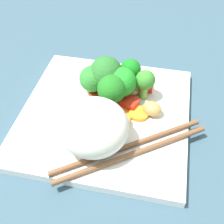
% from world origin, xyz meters
% --- Properties ---
extents(ground_plane, '(1.10, 1.10, 0.02)m').
position_xyz_m(ground_plane, '(0.00, 0.00, -0.01)').
color(ground_plane, '#355263').
extents(square_plate, '(0.27, 0.27, 0.01)m').
position_xyz_m(square_plate, '(0.00, 0.00, 0.01)').
color(square_plate, white).
rests_on(square_plate, ground_plane).
extents(rice_mound, '(0.12, 0.12, 0.07)m').
position_xyz_m(rice_mound, '(0.06, -0.00, 0.05)').
color(rice_mound, white).
rests_on(rice_mound, square_plate).
extents(broccoli_floret_0, '(0.03, 0.03, 0.05)m').
position_xyz_m(broccoli_floret_0, '(-0.05, 0.06, 0.05)').
color(broccoli_floret_0, '#72B045').
rests_on(broccoli_floret_0, square_plate).
extents(broccoli_floret_1, '(0.05, 0.05, 0.06)m').
position_xyz_m(broccoli_floret_1, '(-0.04, 0.02, 0.05)').
color(broccoli_floret_1, '#60A049').
rests_on(broccoli_floret_1, square_plate).
extents(broccoli_floret_2, '(0.05, 0.05, 0.07)m').
position_xyz_m(broccoli_floret_2, '(-0.05, -0.01, 0.06)').
color(broccoli_floret_2, '#57983D').
rests_on(broccoli_floret_2, square_plate).
extents(broccoli_floret_3, '(0.05, 0.05, 0.06)m').
position_xyz_m(broccoli_floret_3, '(-0.01, 0.01, 0.05)').
color(broccoli_floret_3, '#68AE55').
rests_on(broccoli_floret_3, square_plate).
extents(broccoli_floret_4, '(0.04, 0.04, 0.06)m').
position_xyz_m(broccoli_floret_4, '(-0.04, -0.03, 0.05)').
color(broccoli_floret_4, '#6A9E49').
rests_on(broccoli_floret_4, square_plate).
extents(broccoli_floret_5, '(0.04, 0.04, 0.06)m').
position_xyz_m(broccoli_floret_5, '(-0.07, 0.03, 0.05)').
color(broccoli_floret_5, '#61A044').
rests_on(broccoli_floret_5, square_plate).
extents(carrot_slice_0, '(0.04, 0.04, 0.01)m').
position_xyz_m(carrot_slice_0, '(-0.08, -0.01, 0.02)').
color(carrot_slice_0, orange).
rests_on(carrot_slice_0, square_plate).
extents(carrot_slice_1, '(0.04, 0.04, 0.00)m').
position_xyz_m(carrot_slice_1, '(0.00, 0.03, 0.02)').
color(carrot_slice_1, orange).
rests_on(carrot_slice_1, square_plate).
extents(carrot_slice_2, '(0.04, 0.04, 0.01)m').
position_xyz_m(carrot_slice_2, '(-0.01, 0.06, 0.02)').
color(carrot_slice_2, orange).
rests_on(carrot_slice_2, square_plate).
extents(pepper_chunk_0, '(0.03, 0.03, 0.01)m').
position_xyz_m(pepper_chunk_0, '(-0.02, -0.02, 0.02)').
color(pepper_chunk_0, red).
rests_on(pepper_chunk_0, square_plate).
extents(pepper_chunk_1, '(0.02, 0.02, 0.02)m').
position_xyz_m(pepper_chunk_1, '(0.01, -0.01, 0.02)').
color(pepper_chunk_1, red).
rests_on(pepper_chunk_1, square_plate).
extents(pepper_chunk_2, '(0.02, 0.02, 0.02)m').
position_xyz_m(pepper_chunk_2, '(-0.07, 0.06, 0.02)').
color(pepper_chunk_2, red).
rests_on(pepper_chunk_2, square_plate).
extents(pepper_chunk_3, '(0.03, 0.03, 0.01)m').
position_xyz_m(pepper_chunk_3, '(-0.02, 0.04, 0.02)').
color(pepper_chunk_3, red).
rests_on(pepper_chunk_3, square_plate).
extents(chicken_piece_0, '(0.03, 0.02, 0.02)m').
position_xyz_m(chicken_piece_0, '(0.02, 0.03, 0.02)').
color(chicken_piece_0, tan).
rests_on(chicken_piece_0, square_plate).
extents(chicken_piece_2, '(0.03, 0.04, 0.02)m').
position_xyz_m(chicken_piece_2, '(-0.01, 0.08, 0.03)').
color(chicken_piece_2, tan).
rests_on(chicken_piece_2, square_plate).
extents(chicken_piece_3, '(0.03, 0.03, 0.02)m').
position_xyz_m(chicken_piece_3, '(-0.06, 0.04, 0.02)').
color(chicken_piece_3, tan).
rests_on(chicken_piece_3, square_plate).
extents(chicken_piece_4, '(0.04, 0.04, 0.03)m').
position_xyz_m(chicken_piece_4, '(-0.06, 0.01, 0.03)').
color(chicken_piece_4, tan).
rests_on(chicken_piece_4, square_plate).
extents(chopstick_pair, '(0.16, 0.21, 0.01)m').
position_xyz_m(chopstick_pair, '(0.07, 0.05, 0.02)').
color(chopstick_pair, brown).
rests_on(chopstick_pair, square_plate).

